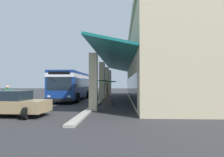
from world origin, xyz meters
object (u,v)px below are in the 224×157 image
(transit_bus, at_px, (73,84))
(parked_sedan_tan, at_px, (8,103))
(pedestrian, at_px, (7,96))
(potted_palm, at_px, (107,99))

(transit_bus, bearing_deg, parked_sedan_tan, -4.01)
(parked_sedan_tan, relative_size, pedestrian, 2.57)
(transit_bus, relative_size, potted_palm, 4.99)
(parked_sedan_tan, height_order, pedestrian, pedestrian)
(parked_sedan_tan, bearing_deg, transit_bus, 175.99)
(parked_sedan_tan, height_order, potted_palm, potted_palm)
(pedestrian, bearing_deg, parked_sedan_tan, 31.15)
(parked_sedan_tan, distance_m, pedestrian, 2.75)
(pedestrian, height_order, potted_palm, potted_palm)
(parked_sedan_tan, relative_size, potted_palm, 2.00)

